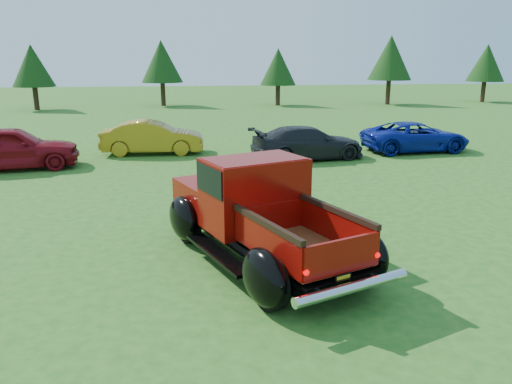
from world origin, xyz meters
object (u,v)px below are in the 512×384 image
show_car_blue (416,137)px  tree_east (390,58)px  pickup_truck (254,209)px  tree_far_east (486,63)px  tree_mid_left (162,62)px  show_car_red (11,148)px  tree_west (32,66)px  show_car_yellow (153,137)px  tree_mid_right (278,67)px  show_car_grey (308,143)px

show_car_blue → tree_east: bearing=-23.1°
pickup_truck → tree_far_east: bearing=31.3°
tree_mid_left → show_car_red: (-4.40, -22.95, -2.64)m
tree_west → show_car_blue: bearing=-45.3°
tree_far_east → show_car_yellow: 33.74m
tree_east → tree_west: bearing=-178.9°
tree_mid_left → show_car_blue: size_ratio=1.18×
pickup_truck → show_car_yellow: (-2.40, 10.87, -0.24)m
tree_east → show_car_yellow: (-17.84, -19.28, -3.01)m
tree_west → tree_mid_right: 18.03m
show_car_red → show_car_blue: size_ratio=1.02×
tree_east → show_car_red: (-22.40, -21.45, -2.92)m
tree_east → show_car_grey: (-12.11, -21.24, -3.04)m
show_car_grey → show_car_blue: (4.69, 0.93, -0.02)m
tree_mid_left → tree_far_east: tree_mid_left is taller
pickup_truck → show_car_red: pickup_truck is taller
tree_mid_right → show_car_blue: (1.58, -20.80, -2.38)m
tree_west → tree_mid_left: size_ratio=0.92×
tree_east → show_car_red: tree_east is taller
tree_west → show_car_blue: 27.96m
pickup_truck → show_car_red: bearing=108.1°
pickup_truck → show_car_yellow: pickup_truck is taller
tree_mid_right → show_car_yellow: (-8.84, -19.78, -2.33)m
pickup_truck → show_car_blue: pickup_truck is taller
tree_east → tree_mid_right: bearing=176.8°
show_car_red → show_car_yellow: bearing=-73.6°
tree_west → tree_mid_right: (18.00, 1.00, -0.14)m
tree_mid_left → show_car_red: 23.52m
tree_east → show_car_blue: (-7.42, -20.30, -3.06)m
tree_mid_left → tree_mid_right: bearing=-6.3°
show_car_red → show_car_grey: size_ratio=1.03×
show_car_grey → show_car_blue: size_ratio=0.99×
tree_mid_left → show_car_grey: (5.89, -22.74, -2.77)m
tree_west → tree_mid_right: bearing=3.2°
tree_east → show_car_yellow: size_ratio=1.38×
pickup_truck → show_car_blue: 12.70m
tree_east → tree_far_east: size_ratio=1.12×
tree_mid_right → tree_east: (9.00, -0.50, 0.68)m
tree_west → tree_mid_left: (9.00, 2.00, 0.27)m
tree_far_east → show_car_red: tree_far_east is taller
tree_mid_right → tree_east: size_ratio=0.81×
show_car_grey → tree_west: bearing=27.0°
tree_west → show_car_yellow: (9.16, -18.78, -2.46)m
show_car_blue → tree_west: bearing=41.6°
pickup_truck → tree_mid_left: bearing=74.1°
show_car_yellow → show_car_grey: bearing=-106.2°
tree_mid_right → tree_far_east: tree_far_east is taller
tree_far_east → show_car_red: bearing=-144.4°
show_car_yellow → tree_east: bearing=-40.1°
show_car_yellow → tree_mid_right: bearing=-21.4°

